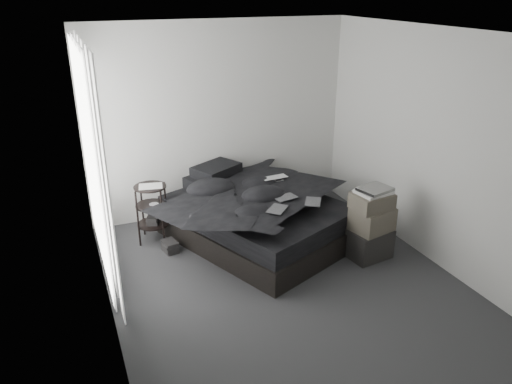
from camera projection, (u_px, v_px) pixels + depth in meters
name	position (u px, v px, depth m)	size (l,w,h in m)	color
floor	(284.00, 282.00, 5.43)	(3.60, 4.20, 0.01)	#333336
ceiling	(290.00, 32.00, 4.42)	(3.60, 4.20, 0.01)	white
wall_back	(220.00, 120.00, 6.72)	(3.60, 0.01, 2.60)	silver
wall_front	(430.00, 276.00, 3.13)	(3.60, 0.01, 2.60)	silver
wall_left	(98.00, 197.00, 4.30)	(0.01, 4.20, 2.60)	silver
wall_right	(432.00, 149.00, 5.56)	(0.01, 4.20, 2.60)	silver
window_left	(90.00, 160.00, 5.05)	(0.02, 2.00, 2.30)	white
curtain_left	(96.00, 165.00, 5.10)	(0.06, 2.12, 2.48)	white
bed	(258.00, 229.00, 6.28)	(1.60, 2.11, 0.29)	black
mattress	(258.00, 210.00, 6.18)	(1.53, 2.05, 0.23)	black
duvet	(261.00, 194.00, 6.06)	(1.55, 1.80, 0.25)	black
pillow_lower	(211.00, 181.00, 6.62)	(0.63, 0.43, 0.14)	black
pillow_upper	(216.00, 170.00, 6.60)	(0.59, 0.41, 0.13)	black
laptop	(276.00, 174.00, 6.33)	(0.34, 0.22, 0.03)	silver
comic_a	(277.00, 203.00, 5.51)	(0.27, 0.17, 0.01)	black
comic_b	(286.00, 191.00, 5.81)	(0.27, 0.17, 0.01)	black
comic_c	(313.00, 195.00, 5.69)	(0.27, 0.17, 0.01)	black
side_stand	(152.00, 214.00, 6.18)	(0.39, 0.39, 0.72)	black
papers	(151.00, 187.00, 6.03)	(0.28, 0.21, 0.01)	white
floor_books	(170.00, 246.00, 6.01)	(0.15, 0.21, 0.15)	black
box_lower	(368.00, 243.00, 5.87)	(0.48, 0.37, 0.35)	black
box_mid	(372.00, 219.00, 5.75)	(0.45, 0.35, 0.27)	#544E42
box_upper	(372.00, 201.00, 5.66)	(0.43, 0.34, 0.19)	#544E42
art_book_white	(373.00, 192.00, 5.62)	(0.36, 0.29, 0.04)	silver
art_book_snake	(375.00, 189.00, 5.60)	(0.35, 0.28, 0.03)	silver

